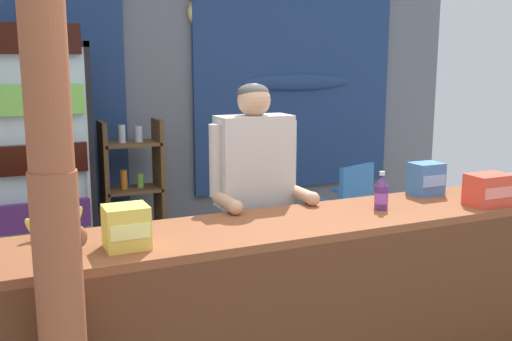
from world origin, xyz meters
The scene contains 13 objects.
ground_plane centered at (0.00, 1.16, 0.00)m, with size 7.65×7.65×0.00m, color slate.
back_wall_curtained centered at (0.00, 2.94, 1.40)m, with size 5.70×0.22×2.72m.
stall_counter centered at (-0.01, 0.39, 0.57)m, with size 4.08×0.58×0.91m.
timber_post centered at (-1.30, 0.08, 1.27)m, with size 0.19×0.17×2.66m.
drink_fridge centered at (-1.20, 2.38, 1.06)m, with size 0.73×0.62×1.94m.
bottle_shelf_rack centered at (-0.49, 2.56, 0.65)m, with size 0.48×0.28×1.24m.
plastic_lawn_chair centered at (1.17, 2.03, 0.49)m, with size 0.56×0.56×0.86m.
shopkeeper centered at (-0.12, 1.00, 1.00)m, with size 0.54×0.42×1.58m.
soda_bottle_grape_soda centered at (0.41, 0.51, 1.00)m, with size 0.07×0.07×0.21m.
snack_box_biscuit centered at (0.87, 0.69, 1.00)m, with size 0.18×0.15×0.19m.
snack_box_instant_noodle centered at (-0.99, 0.42, 1.00)m, with size 0.19×0.16×0.19m.
snack_box_crackers centered at (1.01, 0.34, 1.00)m, with size 0.23×0.16×0.18m.
banana_bunch centered at (-1.25, 0.71, 0.97)m, with size 0.28×0.05×0.16m.
Camera 1 is at (-1.48, -2.01, 1.70)m, focal length 40.99 mm.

